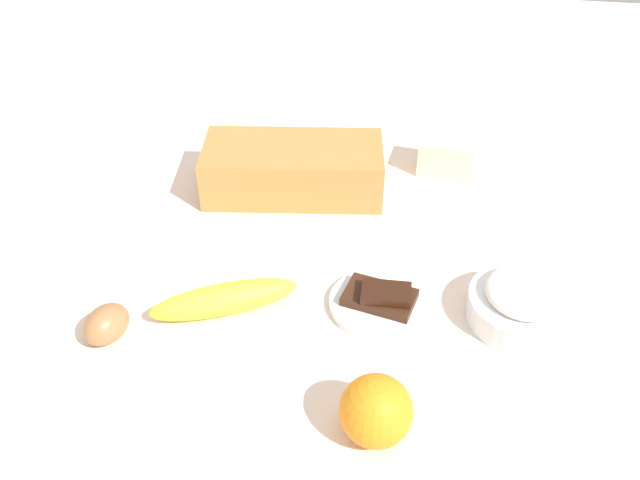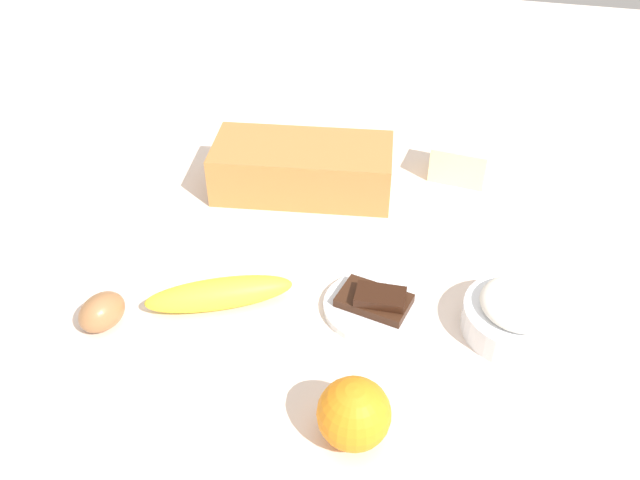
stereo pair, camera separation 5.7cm
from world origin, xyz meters
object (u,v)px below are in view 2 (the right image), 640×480
at_px(orange_fruit, 354,414).
at_px(chocolate_plate, 375,304).
at_px(banana, 220,294).
at_px(butter_block, 460,161).
at_px(loaf_pan, 303,167).
at_px(egg_near_butter, 102,312).
at_px(flour_bowl, 519,314).

height_order(orange_fruit, chocolate_plate, orange_fruit).
height_order(banana, butter_block, butter_block).
height_order(loaf_pan, egg_near_butter, loaf_pan).
bearing_deg(orange_fruit, egg_near_butter, 165.44).
bearing_deg(egg_near_butter, chocolate_plate, 18.47).
distance_m(orange_fruit, chocolate_plate, 0.20).
xyz_separation_m(orange_fruit, chocolate_plate, (-0.01, 0.20, -0.03)).
bearing_deg(chocolate_plate, loaf_pan, 123.12).
height_order(loaf_pan, flour_bowl, loaf_pan).
bearing_deg(orange_fruit, flour_bowl, 50.87).
xyz_separation_m(banana, orange_fruit, (0.21, -0.16, 0.02)).
bearing_deg(egg_near_butter, banana, 28.25).
bearing_deg(banana, orange_fruit, -36.96).
height_order(banana, egg_near_butter, egg_near_butter).
height_order(flour_bowl, butter_block, flour_bowl).
distance_m(flour_bowl, banana, 0.38).
bearing_deg(butter_block, loaf_pan, -157.77).
bearing_deg(loaf_pan, orange_fruit, -76.29).
relative_size(loaf_pan, chocolate_plate, 2.27).
bearing_deg(banana, butter_block, 54.54).
relative_size(orange_fruit, chocolate_plate, 0.60).
height_order(orange_fruit, butter_block, orange_fruit).
bearing_deg(loaf_pan, chocolate_plate, -64.59).
distance_m(butter_block, egg_near_butter, 0.61).
relative_size(flour_bowl, chocolate_plate, 1.04).
bearing_deg(orange_fruit, loaf_pan, 111.42).
relative_size(loaf_pan, orange_fruit, 3.79).
distance_m(banana, butter_block, 0.47).
distance_m(loaf_pan, butter_block, 0.26).
relative_size(loaf_pan, banana, 1.55).
xyz_separation_m(orange_fruit, egg_near_butter, (-0.34, 0.09, -0.02)).
xyz_separation_m(banana, egg_near_butter, (-0.13, -0.07, 0.00)).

